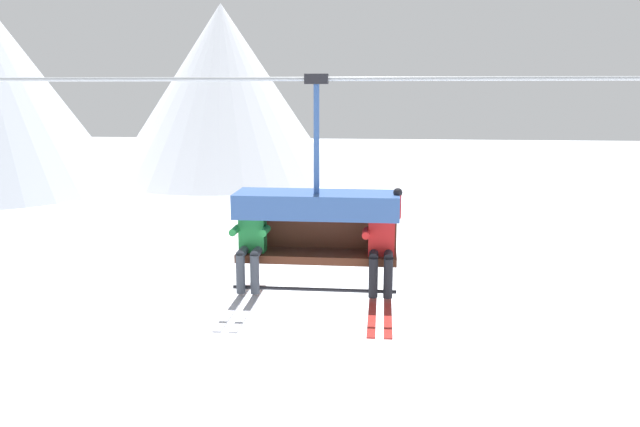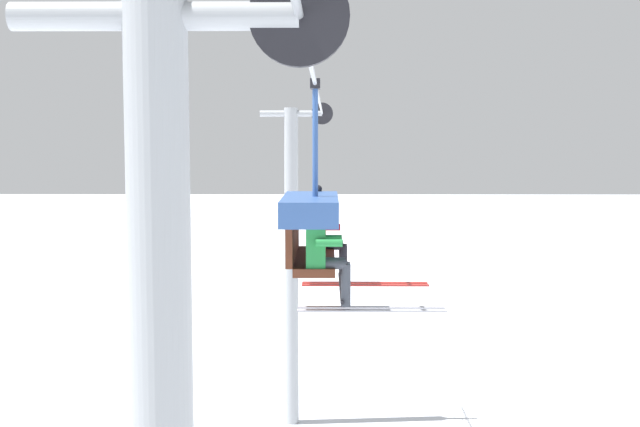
# 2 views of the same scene
# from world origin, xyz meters

# --- Properties ---
(lift_tower_far) EXTENTS (0.36, 1.88, 8.46)m
(lift_tower_far) POSITION_xyz_m (10.04, -0.02, 4.40)
(lift_tower_far) COLOR #9EA3A8
(lift_tower_far) RESTS_ON ground_plane
(lift_cable) EXTENTS (18.23, 0.05, 0.05)m
(lift_cable) POSITION_xyz_m (1.92, -0.80, 8.18)
(lift_cable) COLOR #9EA3A8
(chairlift_chair) EXTENTS (2.03, 0.74, 2.59)m
(chairlift_chair) POSITION_xyz_m (-0.83, -0.73, 6.52)
(chairlift_chair) COLOR #512819
(skier_green) EXTENTS (0.46, 1.70, 1.23)m
(skier_green) POSITION_xyz_m (-1.64, -0.95, 6.22)
(skier_green) COLOR #23843D
(skier_red) EXTENTS (0.48, 1.70, 1.34)m
(skier_red) POSITION_xyz_m (-0.03, -0.94, 6.24)
(skier_red) COLOR red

